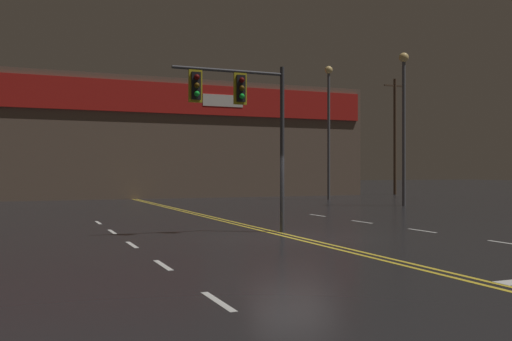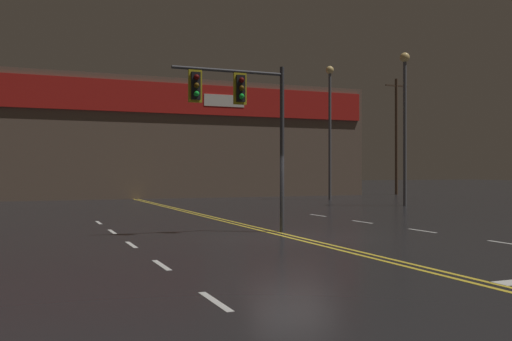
# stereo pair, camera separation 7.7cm
# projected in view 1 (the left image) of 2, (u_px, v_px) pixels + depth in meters

# --- Properties ---
(ground_plane) EXTENTS (200.00, 200.00, 0.00)m
(ground_plane) POSITION_uv_depth(u_px,v_px,m) (292.00, 237.00, 17.04)
(ground_plane) COLOR black
(road_markings) EXTENTS (14.19, 60.00, 0.01)m
(road_markings) POSITION_uv_depth(u_px,v_px,m) (343.00, 241.00, 16.04)
(road_markings) COLOR gold
(road_markings) RESTS_ON ground
(traffic_signal_median) EXTENTS (3.72, 0.36, 5.36)m
(traffic_signal_median) POSITION_uv_depth(u_px,v_px,m) (239.00, 105.00, 17.88)
(traffic_signal_median) COLOR #38383D
(traffic_signal_median) RESTS_ON ground
(streetlight_near_right) EXTENTS (0.56, 0.56, 8.82)m
(streetlight_near_right) POSITION_uv_depth(u_px,v_px,m) (404.00, 107.00, 32.74)
(streetlight_near_right) COLOR #59595E
(streetlight_near_right) RESTS_ON ground
(streetlight_median_approach) EXTENTS (0.56, 0.56, 9.44)m
(streetlight_median_approach) POSITION_uv_depth(u_px,v_px,m) (329.00, 114.00, 40.25)
(streetlight_median_approach) COLOR #59595E
(streetlight_median_approach) RESTS_ON ground
(building_backdrop) EXTENTS (37.93, 10.23, 8.92)m
(building_backdrop) POSITION_uv_depth(u_px,v_px,m) (123.00, 140.00, 45.40)
(building_backdrop) COLOR brown
(building_backdrop) RESTS_ON ground
(utility_pole_row) EXTENTS (45.74, 0.26, 12.61)m
(utility_pole_row) POSITION_uv_depth(u_px,v_px,m) (110.00, 115.00, 40.08)
(utility_pole_row) COLOR #4C3828
(utility_pole_row) RESTS_ON ground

